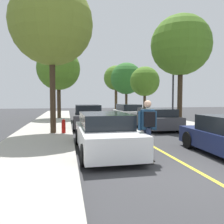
{
  "coord_description": "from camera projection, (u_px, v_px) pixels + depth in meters",
  "views": [
    {
      "loc": [
        -3.34,
        -5.15,
        1.91
      ],
      "look_at": [
        -0.28,
        10.25,
        0.97
      ],
      "focal_mm": 36.42,
      "sensor_mm": 36.0,
      "label": 1
    }
  ],
  "objects": [
    {
      "name": "street_tree_right_near",
      "position": [
        145.0,
        82.0,
        21.91
      ],
      "size": [
        2.85,
        2.85,
        4.84
      ],
      "color": "#3D2D1E",
      "rests_on": "sidewalk_right"
    },
    {
      "name": "streetlamp",
      "position": [
        173.0,
        74.0,
        15.43
      ],
      "size": [
        0.36,
        0.24,
        5.99
      ],
      "color": "#38383D",
      "rests_on": "sidewalk_right"
    },
    {
      "name": "street_tree_right_far",
      "position": [
        126.0,
        79.0,
        28.67
      ],
      "size": [
        3.98,
        3.98,
        6.28
      ],
      "color": "#3D2D1E",
      "rests_on": "sidewalk_right"
    },
    {
      "name": "parked_car_right_far",
      "position": [
        128.0,
        112.0,
        20.35
      ],
      "size": [
        1.99,
        4.33,
        1.39
      ],
      "color": "white",
      "rests_on": "ground"
    },
    {
      "name": "parked_car_left_near",
      "position": [
        88.0,
        116.0,
        14.86
      ],
      "size": [
        1.99,
        4.31,
        1.5
      ],
      "color": "#38383D",
      "rests_on": "ground"
    },
    {
      "name": "skateboard",
      "position": [
        147.0,
        158.0,
        6.95
      ],
      "size": [
        0.26,
        0.85,
        0.1
      ],
      "color": "black",
      "rests_on": "ground"
    },
    {
      "name": "center_line",
      "position": [
        147.0,
        143.0,
        9.72
      ],
      "size": [
        0.12,
        39.2,
        0.01
      ],
      "primitive_type": "cube",
      "color": "gold",
      "rests_on": "ground"
    },
    {
      "name": "street_tree_right_nearest",
      "position": [
        181.0,
        45.0,
        14.93
      ],
      "size": [
        3.95,
        3.95,
        7.25
      ],
      "color": "#3D2D1E",
      "rests_on": "sidewalk_right"
    },
    {
      "name": "street_tree_right_farthest",
      "position": [
        116.0,
        78.0,
        34.69
      ],
      "size": [
        3.75,
        3.75,
        6.79
      ],
      "color": "#4C3823",
      "rests_on": "sidewalk_right"
    },
    {
      "name": "fire_hydrant",
      "position": [
        64.0,
        126.0,
        11.66
      ],
      "size": [
        0.2,
        0.2,
        0.7
      ],
      "color": "#B2140F",
      "rests_on": "sidewalk_left"
    },
    {
      "name": "parked_car_right_near",
      "position": [
        155.0,
        119.0,
        14.09
      ],
      "size": [
        1.99,
        4.22,
        1.29
      ],
      "color": "#38383D",
      "rests_on": "ground"
    },
    {
      "name": "parked_car_left_nearest",
      "position": [
        105.0,
        133.0,
        8.06
      ],
      "size": [
        1.95,
        4.49,
        1.38
      ],
      "color": "white",
      "rests_on": "ground"
    },
    {
      "name": "sidewalk_left",
      "position": [
        11.0,
        183.0,
        4.92
      ],
      "size": [
        2.95,
        56.0,
        0.14
      ],
      "primitive_type": "cube",
      "color": "#ADA89E",
      "rests_on": "ground"
    },
    {
      "name": "street_tree_left_near",
      "position": [
        58.0,
        69.0,
        20.31
      ],
      "size": [
        3.87,
        3.87,
        6.39
      ],
      "color": "#3D2D1E",
      "rests_on": "sidewalk_left"
    },
    {
      "name": "skateboarder",
      "position": [
        148.0,
        125.0,
        6.85
      ],
      "size": [
        0.58,
        0.7,
        1.75
      ],
      "color": "black",
      "rests_on": "skateboard"
    },
    {
      "name": "street_tree_left_nearest",
      "position": [
        52.0,
        24.0,
        11.44
      ],
      "size": [
        4.18,
        4.18,
        7.63
      ],
      "color": "#3D2D1E",
      "rests_on": "sidewalk_left"
    },
    {
      "name": "ground",
      "position": [
        201.0,
        173.0,
        5.81
      ],
      "size": [
        80.0,
        80.0,
        0.0
      ],
      "primitive_type": "plane",
      "color": "#353538"
    }
  ]
}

